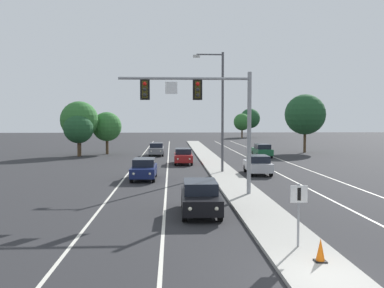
% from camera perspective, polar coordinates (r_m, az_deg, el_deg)
% --- Properties ---
extents(ground_plane, '(260.00, 260.00, 0.00)m').
position_cam_1_polar(ground_plane, '(12.90, 17.98, -17.59)').
color(ground_plane, '#28282B').
extents(median_island, '(2.40, 110.00, 0.15)m').
position_cam_1_polar(median_island, '(29.90, 5.57, -5.27)').
color(median_island, '#9E9B93').
rests_on(median_island, ground).
extents(lane_stripe_oncoming_center, '(0.14, 100.00, 0.01)m').
position_cam_1_polar(lane_stripe_oncoming_center, '(36.53, -3.39, -3.79)').
color(lane_stripe_oncoming_center, silver).
rests_on(lane_stripe_oncoming_center, ground).
extents(lane_stripe_receding_center, '(0.14, 100.00, 0.01)m').
position_cam_1_polar(lane_stripe_receding_center, '(37.63, 11.10, -3.63)').
color(lane_stripe_receding_center, silver).
rests_on(lane_stripe_receding_center, ground).
extents(edge_stripe_left, '(0.14, 100.00, 0.01)m').
position_cam_1_polar(edge_stripe_left, '(36.71, -8.56, -3.78)').
color(edge_stripe_left, silver).
rests_on(edge_stripe_left, ground).
extents(edge_stripe_right, '(0.14, 100.00, 0.01)m').
position_cam_1_polar(edge_stripe_right, '(38.56, 15.87, -3.53)').
color(edge_stripe_right, silver).
rests_on(edge_stripe_right, ground).
extents(overhead_signal_mast, '(7.78, 0.44, 7.20)m').
position_cam_1_polar(overhead_signal_mast, '(24.58, 2.09, 5.21)').
color(overhead_signal_mast, gray).
rests_on(overhead_signal_mast, median_island).
extents(median_sign_post, '(0.60, 0.10, 2.20)m').
position_cam_1_polar(median_sign_post, '(15.08, 14.35, -8.17)').
color(median_sign_post, gray).
rests_on(median_sign_post, median_island).
extents(street_lamp_median, '(2.58, 0.28, 10.00)m').
position_cam_1_polar(street_lamp_median, '(35.23, 3.83, 5.38)').
color(street_lamp_median, '#4C4C51').
rests_on(street_lamp_median, median_island).
extents(car_oncoming_black, '(1.87, 4.49, 1.58)m').
position_cam_1_polar(car_oncoming_black, '(20.41, 1.15, -7.22)').
color(car_oncoming_black, black).
rests_on(car_oncoming_black, ground).
extents(car_oncoming_navy, '(1.85, 4.48, 1.58)m').
position_cam_1_polar(car_oncoming_navy, '(31.98, -6.57, -3.36)').
color(car_oncoming_navy, '#141E4C').
rests_on(car_oncoming_navy, ground).
extents(car_oncoming_red, '(1.85, 4.48, 1.58)m').
position_cam_1_polar(car_oncoming_red, '(42.67, -1.21, -1.64)').
color(car_oncoming_red, maroon).
rests_on(car_oncoming_red, ground).
extents(car_oncoming_grey, '(1.85, 4.48, 1.58)m').
position_cam_1_polar(car_oncoming_grey, '(52.64, -4.88, -0.69)').
color(car_oncoming_grey, slate).
rests_on(car_oncoming_grey, ground).
extents(car_receding_silver, '(1.90, 4.50, 1.58)m').
position_cam_1_polar(car_receding_silver, '(35.23, 8.96, -2.75)').
color(car_receding_silver, '#B7B7BC').
rests_on(car_receding_silver, ground).
extents(car_receding_green, '(1.84, 4.48, 1.58)m').
position_cam_1_polar(car_receding_green, '(50.99, 9.55, -0.85)').
color(car_receding_green, '#195633').
rests_on(car_receding_green, ground).
extents(traffic_cone_median_nose, '(0.36, 0.36, 0.74)m').
position_cam_1_polar(traffic_cone_median_nose, '(13.99, 17.13, -13.70)').
color(traffic_cone_median_nose, black).
rests_on(traffic_cone_median_nose, median_island).
extents(tree_far_left_a, '(4.71, 4.71, 6.81)m').
position_cam_1_polar(tree_far_left_a, '(54.19, -15.11, 3.16)').
color(tree_far_left_a, '#4C3823').
rests_on(tree_far_left_a, ground).
extents(tree_far_right_c, '(5.50, 5.50, 7.97)m').
position_cam_1_polar(tree_far_right_c, '(59.06, 15.18, 3.91)').
color(tree_far_right_c, '#4C3823').
rests_on(tree_far_right_c, ground).
extents(tree_far_right_b, '(5.00, 5.00, 7.23)m').
position_cam_1_polar(tree_far_right_b, '(106.91, 7.93, 3.47)').
color(tree_far_right_b, '#4C3823').
rests_on(tree_far_right_b, ground).
extents(tree_far_left_c, '(3.80, 3.80, 5.50)m').
position_cam_1_polar(tree_far_left_c, '(55.47, -11.54, 2.33)').
color(tree_far_left_c, '#4C3823').
rests_on(tree_far_left_c, ground).
extents(tree_far_left_b, '(3.63, 3.63, 5.25)m').
position_cam_1_polar(tree_far_left_b, '(52.86, -15.23, 2.05)').
color(tree_far_left_b, '#4C3823').
rests_on(tree_far_left_b, ground).
extents(tree_far_right_a, '(4.09, 4.09, 5.92)m').
position_cam_1_polar(tree_far_right_a, '(101.52, 6.85, 3.00)').
color(tree_far_right_a, '#4C3823').
rests_on(tree_far_right_a, ground).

